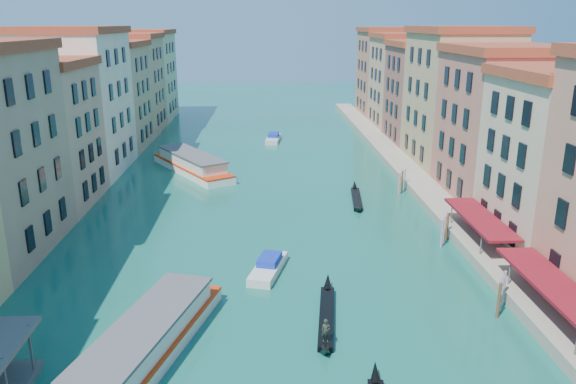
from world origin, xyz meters
name	(u,v)px	position (x,y,z in m)	size (l,w,h in m)	color
left_bank_palazzos	(64,113)	(-26.00, 64.68, 9.71)	(12.80, 128.40, 21.00)	tan
right_bank_palazzos	(471,110)	(30.00, 65.00, 9.75)	(12.80, 128.40, 21.00)	#AC4841
quay	(410,174)	(22.00, 65.00, 0.50)	(4.00, 140.00, 1.00)	gray
restaurant_awnings	(563,293)	(22.19, 23.00, 2.99)	(3.20, 44.55, 3.12)	maroon
mooring_poles_right	(487,280)	(19.10, 28.80, 1.30)	(1.44, 54.24, 3.20)	brown
vaporetto_near	(147,340)	(-6.99, 21.00, 1.18)	(8.77, 18.11, 2.63)	silver
vaporetto_far	(192,164)	(-9.81, 69.56, 1.30)	(13.91, 18.82, 2.88)	white
gondola_fore	(327,315)	(5.54, 25.29, 0.40)	(2.42, 11.88, 2.37)	black
gondola_far	(356,198)	(12.56, 54.74, 0.33)	(2.10, 11.48, 1.63)	black
motorboat_mid	(268,266)	(1.24, 33.93, 0.54)	(3.77, 6.96, 1.38)	silver
motorboat_far	(273,138)	(2.78, 91.86, 0.58)	(3.15, 7.43, 1.49)	silver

